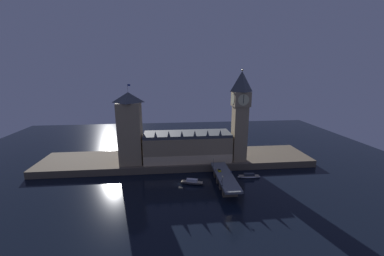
# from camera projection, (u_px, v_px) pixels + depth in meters

# --- Properties ---
(ground_plane) EXTENTS (400.00, 400.00, 0.00)m
(ground_plane) POSITION_uv_depth(u_px,v_px,m) (180.00, 184.00, 160.64)
(ground_plane) COLOR black
(embankment) EXTENTS (220.00, 42.00, 5.43)m
(embankment) POSITION_uv_depth(u_px,v_px,m) (178.00, 160.00, 197.74)
(embankment) COLOR brown
(embankment) RESTS_ON ground_plane
(parliament_hall) EXTENTS (68.36, 23.79, 26.50)m
(parliament_hall) POSITION_uv_depth(u_px,v_px,m) (187.00, 146.00, 188.71)
(parliament_hall) COLOR tan
(parliament_hall) RESTS_ON embankment
(clock_tower) EXTENTS (12.91, 13.02, 71.40)m
(clock_tower) POSITION_uv_depth(u_px,v_px,m) (240.00, 114.00, 181.21)
(clock_tower) COLOR tan
(clock_tower) RESTS_ON embankment
(victoria_tower) EXTENTS (17.21, 17.21, 60.73)m
(victoria_tower) POSITION_uv_depth(u_px,v_px,m) (130.00, 128.00, 178.36)
(victoria_tower) COLOR tan
(victoria_tower) RESTS_ON embankment
(bridge) EXTENTS (10.85, 46.00, 7.43)m
(bridge) POSITION_uv_depth(u_px,v_px,m) (225.00, 179.00, 157.60)
(bridge) COLOR slate
(bridge) RESTS_ON ground_plane
(car_northbound_lead) EXTENTS (2.11, 3.85, 1.34)m
(car_northbound_lead) POSITION_uv_depth(u_px,v_px,m) (219.00, 170.00, 163.20)
(car_northbound_lead) COLOR yellow
(car_northbound_lead) RESTS_ON bridge
(pedestrian_near_rail) EXTENTS (0.38, 0.38, 1.83)m
(pedestrian_near_rail) POSITION_uv_depth(u_px,v_px,m) (221.00, 181.00, 146.15)
(pedestrian_near_rail) COLOR black
(pedestrian_near_rail) RESTS_ON bridge
(pedestrian_mid_walk) EXTENTS (0.38, 0.38, 1.86)m
(pedestrian_mid_walk) POSITION_uv_depth(u_px,v_px,m) (231.00, 172.00, 159.39)
(pedestrian_mid_walk) COLOR black
(pedestrian_mid_walk) RESTS_ON bridge
(pedestrian_far_rail) EXTENTS (0.38, 0.38, 1.81)m
(pedestrian_far_rail) POSITION_uv_depth(u_px,v_px,m) (216.00, 170.00, 163.42)
(pedestrian_far_rail) COLOR black
(pedestrian_far_rail) RESTS_ON bridge
(street_lamp_near) EXTENTS (1.34, 0.60, 6.50)m
(street_lamp_near) POSITION_uv_depth(u_px,v_px,m) (223.00, 180.00, 141.30)
(street_lamp_near) COLOR #2D3333
(street_lamp_near) RESTS_ON bridge
(street_lamp_far) EXTENTS (1.34, 0.60, 7.13)m
(street_lamp_far) POSITION_uv_depth(u_px,v_px,m) (213.00, 161.00, 169.69)
(street_lamp_far) COLOR #2D3333
(street_lamp_far) RESTS_ON bridge
(boat_upstream) EXTENTS (17.02, 8.55, 3.90)m
(boat_upstream) POSITION_uv_depth(u_px,v_px,m) (192.00, 182.00, 159.93)
(boat_upstream) COLOR #28282D
(boat_upstream) RESTS_ON ground_plane
(boat_downstream) EXTENTS (16.78, 5.06, 3.32)m
(boat_downstream) POSITION_uv_depth(u_px,v_px,m) (249.00, 176.00, 169.88)
(boat_downstream) COLOR white
(boat_downstream) RESTS_ON ground_plane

